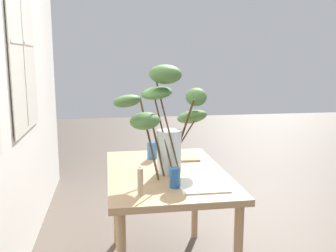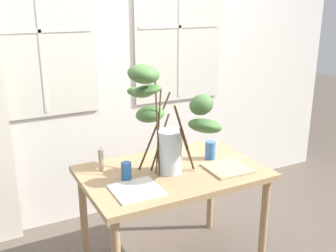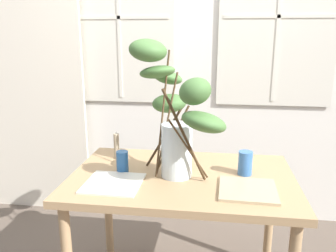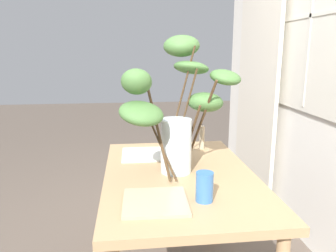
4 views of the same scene
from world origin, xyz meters
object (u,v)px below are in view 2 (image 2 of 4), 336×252
(dining_table, at_px, (173,182))
(drinking_glass_blue_left, at_px, (126,171))
(vase_with_branches, at_px, (166,119))
(drinking_glass_blue_right, at_px, (210,150))
(plate_square_left, at_px, (136,190))
(plate_square_right, at_px, (227,168))
(pillar_candle, at_px, (101,160))

(dining_table, xyz_separation_m, drinking_glass_blue_left, (-0.31, 0.00, 0.14))
(vase_with_branches, xyz_separation_m, drinking_glass_blue_left, (-0.27, 0.00, -0.29))
(drinking_glass_blue_right, bearing_deg, plate_square_left, -161.73)
(drinking_glass_blue_right, relative_size, plate_square_right, 0.48)
(vase_with_branches, distance_m, drinking_glass_blue_left, 0.39)
(dining_table, height_order, plate_square_right, plate_square_right)
(drinking_glass_blue_right, distance_m, plate_square_right, 0.21)
(drinking_glass_blue_right, bearing_deg, plate_square_right, -90.14)
(plate_square_right, bearing_deg, vase_with_branches, 157.84)
(vase_with_branches, bearing_deg, drinking_glass_blue_left, 179.52)
(drinking_glass_blue_left, distance_m, pillar_candle, 0.22)
(plate_square_left, height_order, pillar_candle, pillar_candle)
(dining_table, relative_size, pillar_candle, 7.22)
(drinking_glass_blue_right, height_order, plate_square_left, drinking_glass_blue_right)
(dining_table, height_order, plate_square_left, plate_square_left)
(dining_table, bearing_deg, pillar_candle, 153.43)
(vase_with_branches, distance_m, plate_square_right, 0.52)
(drinking_glass_blue_right, distance_m, plate_square_left, 0.67)
(dining_table, distance_m, pillar_candle, 0.48)
(dining_table, relative_size, drinking_glass_blue_left, 10.12)
(dining_table, height_order, drinking_glass_blue_left, drinking_glass_blue_left)
(drinking_glass_blue_right, height_order, plate_square_right, drinking_glass_blue_right)
(dining_table, bearing_deg, drinking_glass_blue_right, 9.42)
(drinking_glass_blue_right, height_order, pillar_candle, pillar_candle)
(vase_with_branches, height_order, drinking_glass_blue_right, vase_with_branches)
(dining_table, xyz_separation_m, pillar_candle, (-0.40, 0.20, 0.16))
(plate_square_right, bearing_deg, dining_table, 155.04)
(drinking_glass_blue_left, distance_m, plate_square_left, 0.17)
(dining_table, xyz_separation_m, vase_with_branches, (-0.05, 0.00, 0.43))
(drinking_glass_blue_left, relative_size, plate_square_right, 0.43)
(dining_table, distance_m, plate_square_right, 0.36)
(drinking_glass_blue_left, height_order, pillar_candle, pillar_candle)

